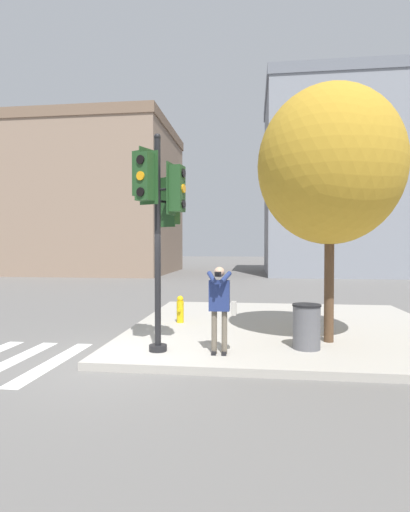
{
  "coord_description": "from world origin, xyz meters",
  "views": [
    {
      "loc": [
        2.66,
        -7.33,
        2.26
      ],
      "look_at": [
        1.67,
        0.75,
        2.06
      ],
      "focal_mm": 28.0,
      "sensor_mm": 36.0,
      "label": 1
    }
  ],
  "objects_px": {
    "traffic_signal_pole": "(158,201)",
    "person_photographer": "(220,302)",
    "street_tree": "(330,166)",
    "fire_hydrant": "(180,309)",
    "trash_bin": "(307,326)"
  },
  "relations": [
    {
      "from": "traffic_signal_pole",
      "to": "person_photographer",
      "type": "bearing_deg",
      "value": -3.04
    },
    {
      "from": "traffic_signal_pole",
      "to": "fire_hydrant",
      "type": "bearing_deg",
      "value": 92.25
    },
    {
      "from": "street_tree",
      "to": "fire_hydrant",
      "type": "distance_m",
      "value": 5.36
    },
    {
      "from": "traffic_signal_pole",
      "to": "street_tree",
      "type": "relative_size",
      "value": 0.78
    },
    {
      "from": "person_photographer",
      "to": "trash_bin",
      "type": "bearing_deg",
      "value": 18.69
    },
    {
      "from": "fire_hydrant",
      "to": "trash_bin",
      "type": "relative_size",
      "value": 0.81
    },
    {
      "from": "street_tree",
      "to": "traffic_signal_pole",
      "type": "bearing_deg",
      "value": -161.37
    },
    {
      "from": "person_photographer",
      "to": "fire_hydrant",
      "type": "distance_m",
      "value": 3.39
    },
    {
      "from": "street_tree",
      "to": "person_photographer",
      "type": "bearing_deg",
      "value": -151.26
    },
    {
      "from": "person_photographer",
      "to": "street_tree",
      "type": "distance_m",
      "value": 3.86
    },
    {
      "from": "fire_hydrant",
      "to": "trash_bin",
      "type": "height_order",
      "value": "trash_bin"
    },
    {
      "from": "person_photographer",
      "to": "trash_bin",
      "type": "relative_size",
      "value": 1.86
    },
    {
      "from": "person_photographer",
      "to": "fire_hydrant",
      "type": "height_order",
      "value": "person_photographer"
    },
    {
      "from": "fire_hydrant",
      "to": "person_photographer",
      "type": "bearing_deg",
      "value": -65.89
    },
    {
      "from": "traffic_signal_pole",
      "to": "street_tree",
      "type": "height_order",
      "value": "street_tree"
    }
  ]
}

